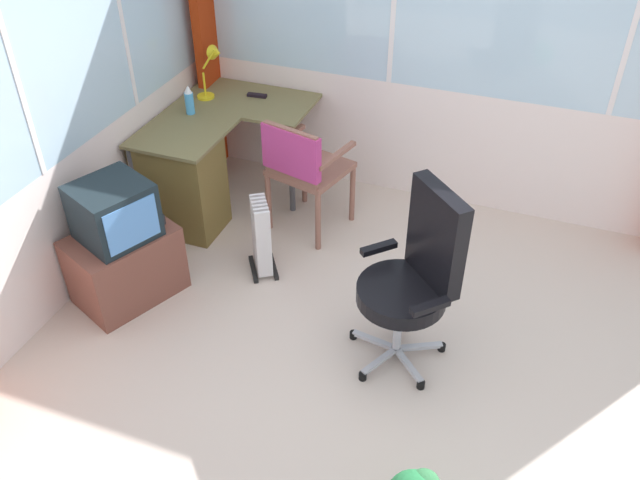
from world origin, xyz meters
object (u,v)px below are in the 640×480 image
at_px(desk_lamp, 213,63).
at_px(tv_remote, 257,95).
at_px(tv_on_stand, 122,248).
at_px(desk, 188,176).
at_px(spray_bottle, 189,100).
at_px(office_chair, 417,270).
at_px(wooden_armchair, 301,163).
at_px(space_heater, 261,235).

height_order(desk_lamp, tv_remote, desk_lamp).
distance_m(tv_remote, tv_on_stand, 1.64).
distance_m(desk, spray_bottle, 0.54).
relative_size(desk_lamp, tv_on_stand, 0.46).
height_order(desk, tv_on_stand, tv_on_stand).
bearing_deg(office_chair, spray_bottle, 62.32).
xyz_separation_m(tv_remote, wooden_armchair, (-0.55, -0.57, -0.17)).
height_order(desk_lamp, office_chair, desk_lamp).
bearing_deg(desk, spray_bottle, 18.23).
relative_size(office_chair, space_heater, 2.00).
bearing_deg(desk_lamp, office_chair, -125.54).
relative_size(spray_bottle, tv_on_stand, 0.26).
relative_size(desk, space_heater, 2.27).
distance_m(desk, desk_lamp, 0.88).
height_order(tv_remote, wooden_armchair, wooden_armchair).
bearing_deg(tv_on_stand, tv_remote, -7.82).
distance_m(wooden_armchair, office_chair, 1.37).
height_order(desk, desk_lamp, desk_lamp).
bearing_deg(office_chair, desk, 68.72).
xyz_separation_m(desk, office_chair, (-0.72, -1.85, 0.21)).
bearing_deg(desk_lamp, tv_remote, -76.27).
bearing_deg(space_heater, office_chair, -109.72).
height_order(desk, space_heater, desk).
distance_m(desk, tv_remote, 0.84).
relative_size(desk, spray_bottle, 5.78).
bearing_deg(tv_remote, wooden_armchair, -139.35).
distance_m(spray_bottle, office_chair, 2.21).
height_order(spray_bottle, tv_on_stand, spray_bottle).
xyz_separation_m(office_chair, tv_on_stand, (-0.14, 1.83, -0.24)).
height_order(tv_remote, space_heater, tv_remote).
distance_m(tv_remote, spray_bottle, 0.55).
distance_m(desk, space_heater, 0.79).
bearing_deg(office_chair, tv_on_stand, 94.36).
bearing_deg(spray_bottle, tv_on_stand, -174.33).
distance_m(office_chair, space_heater, 1.25).
relative_size(spray_bottle, wooden_armchair, 0.24).
relative_size(spray_bottle, office_chair, 0.20).
bearing_deg(space_heater, desk, 66.30).
distance_m(tv_remote, wooden_armchair, 0.81).
xyz_separation_m(desk_lamp, spray_bottle, (-0.35, 0.03, -0.15)).
xyz_separation_m(desk_lamp, wooden_armchair, (-0.48, -0.88, -0.41)).
height_order(desk_lamp, space_heater, desk_lamp).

